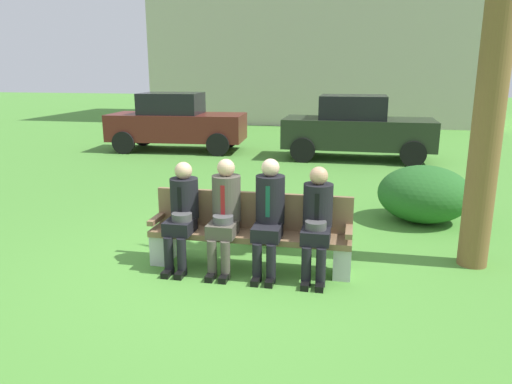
{
  "coord_description": "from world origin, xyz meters",
  "views": [
    {
      "loc": [
        1.47,
        -5.22,
        2.34
      ],
      "look_at": [
        0.3,
        0.53,
        0.85
      ],
      "focal_mm": 33.99,
      "sensor_mm": 36.0,
      "label": 1
    }
  ],
  "objects_px": {
    "seated_man_centerleft": "(225,210)",
    "park_bench": "(250,232)",
    "shrub_mid_lawn": "(424,194)",
    "seated_man_centerright": "(269,211)",
    "seated_man_leftmost": "(182,210)",
    "parked_car_far": "(357,128)",
    "parked_car_near": "(176,122)",
    "building_backdrop": "(319,25)",
    "seated_man_rightmost": "(317,217)",
    "shrub_near_bench": "(267,217)"
  },
  "relations": [
    {
      "from": "seated_man_rightmost",
      "to": "shrub_mid_lawn",
      "type": "distance_m",
      "value": 2.87
    },
    {
      "from": "seated_man_centerright",
      "to": "parked_car_near",
      "type": "relative_size",
      "value": 0.34
    },
    {
      "from": "seated_man_centerleft",
      "to": "seated_man_centerright",
      "type": "height_order",
      "value": "seated_man_centerright"
    },
    {
      "from": "seated_man_centerleft",
      "to": "park_bench",
      "type": "bearing_deg",
      "value": 25.4
    },
    {
      "from": "shrub_near_bench",
      "to": "parked_car_near",
      "type": "xyz_separation_m",
      "value": [
        -3.98,
        6.98,
        0.54
      ]
    },
    {
      "from": "park_bench",
      "to": "parked_car_near",
      "type": "bearing_deg",
      "value": 116.2
    },
    {
      "from": "shrub_mid_lawn",
      "to": "seated_man_leftmost",
      "type": "bearing_deg",
      "value": -141.72
    },
    {
      "from": "seated_man_centerleft",
      "to": "parked_car_far",
      "type": "xyz_separation_m",
      "value": [
        1.5,
        7.82,
        0.1
      ]
    },
    {
      "from": "seated_man_centerleft",
      "to": "parked_car_far",
      "type": "bearing_deg",
      "value": 79.13
    },
    {
      "from": "park_bench",
      "to": "building_backdrop",
      "type": "bearing_deg",
      "value": 92.15
    },
    {
      "from": "seated_man_centerleft",
      "to": "seated_man_centerright",
      "type": "bearing_deg",
      "value": 0.84
    },
    {
      "from": "seated_man_rightmost",
      "to": "shrub_near_bench",
      "type": "relative_size",
      "value": 1.37
    },
    {
      "from": "seated_man_rightmost",
      "to": "seated_man_leftmost",
      "type": "bearing_deg",
      "value": -179.97
    },
    {
      "from": "seated_man_centerright",
      "to": "shrub_mid_lawn",
      "type": "xyz_separation_m",
      "value": [
        2.04,
        2.43,
        -0.31
      ]
    },
    {
      "from": "seated_man_centerright",
      "to": "building_backdrop",
      "type": "xyz_separation_m",
      "value": [
        -0.94,
        18.57,
        3.59
      ]
    },
    {
      "from": "shrub_mid_lawn",
      "to": "parked_car_near",
      "type": "xyz_separation_m",
      "value": [
        -6.25,
        5.76,
        0.39
      ]
    },
    {
      "from": "seated_man_leftmost",
      "to": "seated_man_centerright",
      "type": "height_order",
      "value": "seated_man_centerright"
    },
    {
      "from": "building_backdrop",
      "to": "park_bench",
      "type": "bearing_deg",
      "value": -87.85
    },
    {
      "from": "park_bench",
      "to": "seated_man_leftmost",
      "type": "bearing_deg",
      "value": -170.22
    },
    {
      "from": "parked_car_near",
      "to": "parked_car_far",
      "type": "relative_size",
      "value": 1.02
    },
    {
      "from": "seated_man_centerleft",
      "to": "parked_car_near",
      "type": "height_order",
      "value": "parked_car_near"
    },
    {
      "from": "seated_man_leftmost",
      "to": "parked_car_far",
      "type": "distance_m",
      "value": 8.08
    },
    {
      "from": "shrub_mid_lawn",
      "to": "seated_man_centerleft",
      "type": "bearing_deg",
      "value": -136.52
    },
    {
      "from": "shrub_near_bench",
      "to": "shrub_mid_lawn",
      "type": "relative_size",
      "value": 0.66
    },
    {
      "from": "seated_man_leftmost",
      "to": "shrub_mid_lawn",
      "type": "xyz_separation_m",
      "value": [
        3.1,
        2.44,
        -0.26
      ]
    },
    {
      "from": "seated_man_centerleft",
      "to": "shrub_mid_lawn",
      "type": "height_order",
      "value": "seated_man_centerleft"
    },
    {
      "from": "seated_man_centerleft",
      "to": "building_backdrop",
      "type": "distance_m",
      "value": 18.93
    },
    {
      "from": "park_bench",
      "to": "shrub_mid_lawn",
      "type": "distance_m",
      "value": 3.25
    },
    {
      "from": "park_bench",
      "to": "seated_man_leftmost",
      "type": "relative_size",
      "value": 1.9
    },
    {
      "from": "park_bench",
      "to": "seated_man_centerright",
      "type": "relative_size",
      "value": 1.79
    },
    {
      "from": "seated_man_centerright",
      "to": "building_backdrop",
      "type": "bearing_deg",
      "value": 92.9
    },
    {
      "from": "seated_man_leftmost",
      "to": "shrub_mid_lawn",
      "type": "distance_m",
      "value": 3.95
    },
    {
      "from": "park_bench",
      "to": "shrub_near_bench",
      "type": "bearing_deg",
      "value": 89.47
    },
    {
      "from": "seated_man_rightmost",
      "to": "shrub_mid_lawn",
      "type": "height_order",
      "value": "seated_man_rightmost"
    },
    {
      "from": "seated_man_centerleft",
      "to": "shrub_mid_lawn",
      "type": "relative_size",
      "value": 0.93
    },
    {
      "from": "park_bench",
      "to": "shrub_near_bench",
      "type": "xyz_separation_m",
      "value": [
        0.01,
        1.08,
        -0.15
      ]
    },
    {
      "from": "seated_man_centerleft",
      "to": "building_backdrop",
      "type": "bearing_deg",
      "value": 91.27
    },
    {
      "from": "park_bench",
      "to": "seated_man_centerleft",
      "type": "distance_m",
      "value": 0.43
    },
    {
      "from": "seated_man_leftmost",
      "to": "building_backdrop",
      "type": "height_order",
      "value": "building_backdrop"
    },
    {
      "from": "seated_man_centerright",
      "to": "shrub_mid_lawn",
      "type": "distance_m",
      "value": 3.19
    },
    {
      "from": "seated_man_rightmost",
      "to": "building_backdrop",
      "type": "distance_m",
      "value": 19.0
    },
    {
      "from": "parked_car_near",
      "to": "building_backdrop",
      "type": "height_order",
      "value": "building_backdrop"
    },
    {
      "from": "parked_car_near",
      "to": "parked_car_far",
      "type": "height_order",
      "value": "same"
    },
    {
      "from": "parked_car_near",
      "to": "seated_man_centerleft",
      "type": "bearing_deg",
      "value": -65.79
    },
    {
      "from": "park_bench",
      "to": "shrub_mid_lawn",
      "type": "xyz_separation_m",
      "value": [
        2.29,
        2.3,
        0.01
      ]
    },
    {
      "from": "seated_man_rightmost",
      "to": "building_backdrop",
      "type": "height_order",
      "value": "building_backdrop"
    },
    {
      "from": "seated_man_centerleft",
      "to": "seated_man_rightmost",
      "type": "xyz_separation_m",
      "value": [
        1.08,
        -0.0,
        -0.02
      ]
    },
    {
      "from": "seated_man_centerleft",
      "to": "parked_car_near",
      "type": "bearing_deg",
      "value": 114.21
    },
    {
      "from": "seated_man_leftmost",
      "to": "parked_car_near",
      "type": "height_order",
      "value": "parked_car_near"
    },
    {
      "from": "seated_man_centerleft",
      "to": "seated_man_leftmost",
      "type": "bearing_deg",
      "value": -179.38
    }
  ]
}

